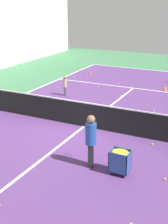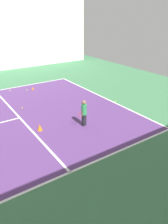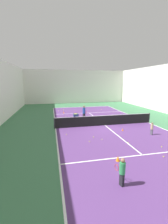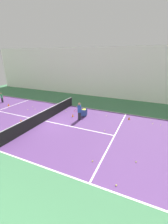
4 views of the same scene
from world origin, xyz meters
TOP-DOWN VIEW (x-y plane):
  - ground_plane at (0.00, 0.00)m, footprint 39.42×39.42m
  - court_playing_area at (0.00, 0.00)m, footprint 10.22×24.26m
  - line_sideline_left at (-5.11, 0.00)m, footprint 0.10×24.26m
  - line_service_far at (0.00, 6.67)m, footprint 10.22×0.10m
  - line_centre_service at (0.00, 0.00)m, footprint 0.10×13.35m
  - hall_enclosure_left at (-10.76, 0.00)m, footprint 0.15×35.72m
  - tennis_net at (0.00, 0.00)m, footprint 10.52×0.10m
  - player_near_baseline at (-2.55, -8.97)m, footprint 0.33×0.59m
  - coach_at_net at (-1.63, 2.83)m, footprint 0.52×0.65m
  - ball_cart at (-2.62, 2.86)m, footprint 0.58×0.47m
  - training_cone_1 at (-3.70, 7.19)m, footprint 0.22×0.22m
  - training_cone_2 at (0.99, -2.03)m, footprint 0.16×0.16m
  - training_cone_3 at (-1.80, -7.01)m, footprint 0.23×0.23m
  - training_cone_4 at (-2.05, 1.87)m, footprint 0.18×0.18m
  - tennis_ball_1 at (-2.70, -3.96)m, footprint 0.07×0.07m
  - tennis_ball_4 at (0.07, -4.74)m, footprint 0.07×0.07m
  - tennis_ball_5 at (2.55, 8.56)m, footprint 0.07×0.07m
  - tennis_ball_7 at (-3.95, 2.62)m, footprint 0.07×0.07m
  - tennis_ball_8 at (-4.27, -2.04)m, footprint 0.07×0.07m
  - tennis_ball_9 at (-0.40, 5.74)m, footprint 0.07×0.07m
  - tennis_ball_10 at (-3.68, 4.93)m, footprint 0.07×0.07m
  - tennis_ball_11 at (-3.51, 9.97)m, footprint 0.07×0.07m
  - tennis_ball_12 at (-1.63, -3.74)m, footprint 0.07×0.07m
  - tennis_ball_13 at (3.54, 6.22)m, footprint 0.07×0.07m
  - tennis_ball_15 at (-3.03, 0.48)m, footprint 0.07×0.07m
  - tennis_ball_16 at (-3.53, 9.30)m, footprint 0.07×0.07m
  - tennis_ball_20 at (4.70, 7.89)m, footprint 0.07×0.07m
  - tennis_ball_21 at (-4.37, 9.17)m, footprint 0.07×0.07m
  - tennis_ball_22 at (-2.15, -3.13)m, footprint 0.07×0.07m

SIDE VIEW (x-z plane):
  - ground_plane at x=0.00m, z-range 0.00..0.00m
  - court_playing_area at x=0.00m, z-range 0.00..0.00m
  - line_sideline_left at x=-5.11m, z-range 0.00..0.01m
  - line_service_far at x=0.00m, z-range 0.00..0.01m
  - line_centre_service at x=0.00m, z-range 0.00..0.01m
  - tennis_ball_1 at x=-2.70m, z-range 0.00..0.07m
  - tennis_ball_4 at x=0.07m, z-range 0.00..0.07m
  - tennis_ball_5 at x=2.55m, z-range 0.00..0.07m
  - tennis_ball_7 at x=-3.95m, z-range 0.00..0.07m
  - tennis_ball_8 at x=-4.27m, z-range 0.00..0.07m
  - tennis_ball_9 at x=-0.40m, z-range 0.00..0.07m
  - tennis_ball_10 at x=-3.68m, z-range 0.00..0.07m
  - tennis_ball_11 at x=-3.51m, z-range 0.00..0.07m
  - tennis_ball_12 at x=-1.63m, z-range 0.00..0.07m
  - tennis_ball_13 at x=3.54m, z-range 0.00..0.07m
  - tennis_ball_15 at x=-3.03m, z-range 0.00..0.07m
  - tennis_ball_16 at x=-3.53m, z-range 0.00..0.07m
  - tennis_ball_20 at x=4.70m, z-range 0.00..0.07m
  - tennis_ball_21 at x=-4.37m, z-range 0.00..0.07m
  - tennis_ball_22 at x=-2.15m, z-range 0.00..0.07m
  - training_cone_2 at x=0.99m, z-range 0.00..0.22m
  - training_cone_1 at x=-3.70m, z-range 0.00..0.26m
  - training_cone_3 at x=-1.80m, z-range 0.00..0.31m
  - training_cone_4 at x=-2.05m, z-range 0.00..0.34m
  - ball_cart at x=-2.62m, z-range 0.16..0.95m
  - tennis_net at x=0.00m, z-range 0.02..1.10m
  - player_near_baseline at x=-2.55m, z-range 0.09..1.39m
  - coach_at_net at x=-1.63m, z-range 0.13..1.85m
  - hall_enclosure_left at x=-10.76m, z-range 0.00..6.98m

